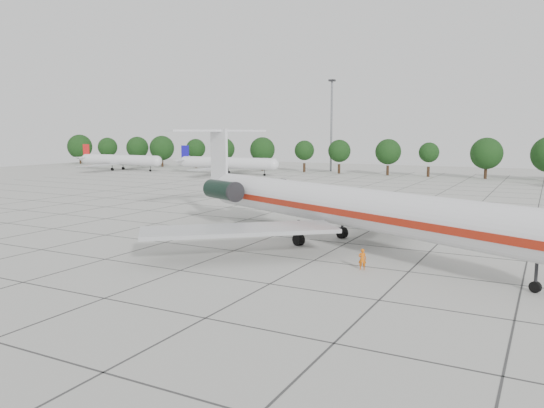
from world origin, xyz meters
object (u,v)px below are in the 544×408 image
Objects in this scene: ground_crew at (362,259)px; floodlight_mast at (331,120)px; main_airliner at (326,203)px; bg_airliner_a at (120,160)px; bg_airliner_b at (226,163)px.

floodlight_mast reaches higher than ground_crew.
main_airliner reaches higher than bg_airliner_a.
bg_airliner_b is 1.11× the size of floodlight_mast.
main_airliner is 1.62× the size of bg_airliner_b.
main_airliner is 10.97m from ground_crew.
ground_crew is at bearing -67.16° from floodlight_mast.
floodlight_mast is (55.56, 25.20, 11.37)m from bg_airliner_a.
main_airliner is 113.89m from bg_airliner_a.
bg_airliner_b is at bearing -70.01° from ground_crew.
main_airliner reaches higher than ground_crew.
ground_crew is 0.07× the size of floodlight_mast.
floodlight_mast reaches higher than bg_airliner_b.
bg_airliner_b is 32.92m from floodlight_mast.
bg_airliner_b is at bearing 2.50° from bg_airliner_a.
bg_airliner_a is (-98.13, 75.86, 2.06)m from ground_crew.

